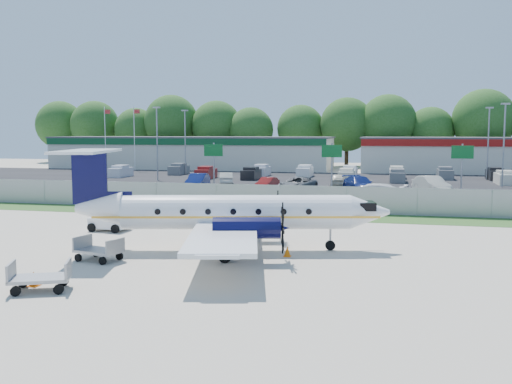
% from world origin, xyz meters
% --- Properties ---
extents(ground, '(170.00, 170.00, 0.00)m').
position_xyz_m(ground, '(0.00, 0.00, 0.00)').
color(ground, '#BFB5A2').
rests_on(ground, ground).
extents(grass_verge, '(170.00, 4.00, 0.02)m').
position_xyz_m(grass_verge, '(0.00, 12.00, 0.01)').
color(grass_verge, '#2D561E').
rests_on(grass_verge, ground).
extents(access_road, '(170.00, 8.00, 0.02)m').
position_xyz_m(access_road, '(0.00, 19.00, 0.01)').
color(access_road, black).
rests_on(access_road, ground).
extents(parking_lot, '(170.00, 32.00, 0.02)m').
position_xyz_m(parking_lot, '(0.00, 40.00, 0.01)').
color(parking_lot, black).
rests_on(parking_lot, ground).
extents(perimeter_fence, '(120.00, 0.06, 1.99)m').
position_xyz_m(perimeter_fence, '(0.00, 14.00, 1.00)').
color(perimeter_fence, gray).
rests_on(perimeter_fence, ground).
extents(building_west, '(46.40, 12.40, 5.24)m').
position_xyz_m(building_west, '(-24.00, 61.98, 2.63)').
color(building_west, silver).
rests_on(building_west, ground).
extents(sign_left, '(1.80, 0.26, 5.00)m').
position_xyz_m(sign_left, '(-8.00, 22.91, 3.61)').
color(sign_left, gray).
rests_on(sign_left, ground).
extents(sign_mid, '(1.80, 0.26, 5.00)m').
position_xyz_m(sign_mid, '(3.00, 22.91, 3.61)').
color(sign_mid, gray).
rests_on(sign_mid, ground).
extents(sign_right, '(1.80, 0.26, 5.00)m').
position_xyz_m(sign_right, '(14.00, 22.91, 3.61)').
color(sign_right, gray).
rests_on(sign_right, ground).
extents(flagpole_west, '(1.06, 0.12, 10.00)m').
position_xyz_m(flagpole_west, '(-35.92, 55.00, 5.64)').
color(flagpole_west, white).
rests_on(flagpole_west, ground).
extents(flagpole_east, '(1.06, 0.12, 10.00)m').
position_xyz_m(flagpole_east, '(-30.92, 55.00, 5.64)').
color(flagpole_east, white).
rests_on(flagpole_east, ground).
extents(light_pole_nw, '(0.90, 0.35, 9.09)m').
position_xyz_m(light_pole_nw, '(-20.00, 38.00, 5.23)').
color(light_pole_nw, gray).
rests_on(light_pole_nw, ground).
extents(light_pole_ne, '(0.90, 0.35, 9.09)m').
position_xyz_m(light_pole_ne, '(20.00, 38.00, 5.23)').
color(light_pole_ne, gray).
rests_on(light_pole_ne, ground).
extents(light_pole_sw, '(0.90, 0.35, 9.09)m').
position_xyz_m(light_pole_sw, '(-20.00, 48.00, 5.23)').
color(light_pole_sw, gray).
rests_on(light_pole_sw, ground).
extents(light_pole_se, '(0.90, 0.35, 9.09)m').
position_xyz_m(light_pole_se, '(20.00, 48.00, 5.23)').
color(light_pole_se, gray).
rests_on(light_pole_se, ground).
extents(tree_line, '(112.00, 6.00, 14.00)m').
position_xyz_m(tree_line, '(0.00, 74.00, 0.00)').
color(tree_line, '#214E16').
rests_on(tree_line, ground).
extents(aircraft, '(16.68, 16.32, 5.09)m').
position_xyz_m(aircraft, '(0.16, -0.63, 1.96)').
color(aircraft, white).
rests_on(aircraft, ground).
extents(pushback_tug, '(2.30, 1.71, 1.20)m').
position_xyz_m(pushback_tug, '(-8.45, 3.34, 0.58)').
color(pushback_tug, white).
rests_on(pushback_tug, ground).
extents(baggage_cart_near, '(2.33, 1.71, 1.10)m').
position_xyz_m(baggage_cart_near, '(-5.13, -4.28, 0.51)').
color(baggage_cart_near, gray).
rests_on(baggage_cart_near, ground).
extents(baggage_cart_far, '(2.49, 2.03, 1.13)m').
position_xyz_m(baggage_cart_far, '(-4.78, -9.41, 0.53)').
color(baggage_cart_far, gray).
rests_on(baggage_cart_far, ground).
extents(cone_nose, '(0.36, 0.36, 0.51)m').
position_xyz_m(cone_nose, '(3.27, -1.38, 0.24)').
color(cone_nose, orange).
rests_on(cone_nose, ground).
extents(cone_port_wing, '(0.41, 0.41, 0.59)m').
position_xyz_m(cone_port_wing, '(-5.44, -8.85, 0.28)').
color(cone_port_wing, orange).
rests_on(cone_port_wing, ground).
extents(cone_starboard_wing, '(0.43, 0.43, 0.61)m').
position_xyz_m(cone_starboard_wing, '(2.68, 12.39, 0.29)').
color(cone_starboard_wing, orange).
rests_on(cone_starboard_wing, ground).
extents(road_car_west, '(5.11, 3.13, 1.63)m').
position_xyz_m(road_car_west, '(-13.16, 18.22, 0.00)').
color(road_car_west, black).
rests_on(road_car_west, ground).
extents(road_car_mid, '(6.28, 3.58, 1.71)m').
position_xyz_m(road_car_mid, '(6.55, 20.29, 0.00)').
color(road_car_mid, silver).
rests_on(road_car_mid, ground).
extents(parked_car_a, '(2.23, 5.08, 1.62)m').
position_xyz_m(parked_car_a, '(-11.67, 28.98, 0.00)').
color(parked_car_a, navy).
rests_on(parked_car_a, ground).
extents(parked_car_b, '(2.00, 4.15, 1.31)m').
position_xyz_m(parked_car_b, '(-4.28, 29.55, 0.00)').
color(parked_car_b, maroon).
rests_on(parked_car_b, ground).
extents(parked_car_c, '(3.88, 5.92, 1.51)m').
position_xyz_m(parked_car_c, '(-0.95, 28.43, 0.00)').
color(parked_car_c, '#595B5E').
rests_on(parked_car_c, ground).
extents(parked_car_d, '(4.16, 5.96, 1.60)m').
position_xyz_m(parked_car_d, '(5.17, 29.42, 0.00)').
color(parked_car_d, navy).
rests_on(parked_car_d, ground).
extents(parked_car_e, '(3.64, 5.48, 1.71)m').
position_xyz_m(parked_car_e, '(12.07, 29.78, 0.00)').
color(parked_car_e, beige).
rests_on(parked_car_e, ground).
extents(parked_car_f, '(2.56, 4.41, 1.38)m').
position_xyz_m(parked_car_f, '(-10.19, 34.67, 0.00)').
color(parked_car_f, beige).
rests_on(parked_car_f, ground).
extents(parked_car_g, '(1.69, 4.13, 1.40)m').
position_xyz_m(parked_car_g, '(2.60, 35.50, 0.00)').
color(parked_car_g, beige).
rests_on(parked_car_g, ground).
extents(far_parking_rows, '(56.00, 10.00, 1.60)m').
position_xyz_m(far_parking_rows, '(0.00, 45.00, 0.00)').
color(far_parking_rows, gray).
rests_on(far_parking_rows, ground).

